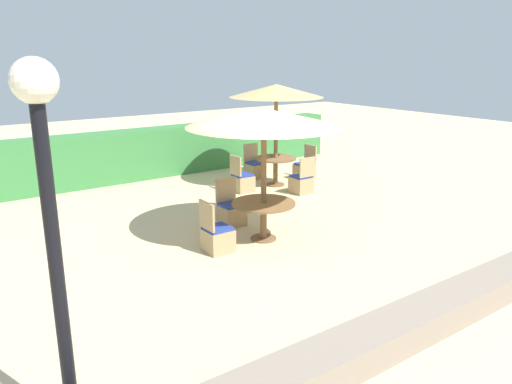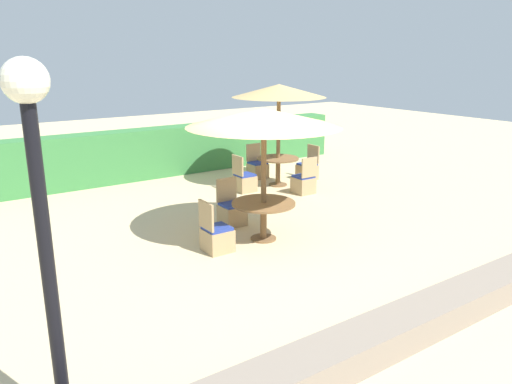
{
  "view_description": "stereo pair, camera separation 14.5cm",
  "coord_description": "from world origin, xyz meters",
  "px_view_note": "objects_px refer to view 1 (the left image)",
  "views": [
    {
      "loc": [
        -5.09,
        -6.52,
        3.34
      ],
      "look_at": [
        0.0,
        0.6,
        0.9
      ],
      "focal_mm": 35.0,
      "sensor_mm": 36.0,
      "label": 1
    },
    {
      "loc": [
        -4.97,
        -6.6,
        3.34
      ],
      "look_at": [
        0.0,
        0.6,
        0.9
      ],
      "focal_mm": 35.0,
      "sensor_mm": 36.0,
      "label": 2
    }
  ],
  "objects_px": {
    "patio_chair_center_north": "(231,212)",
    "patio_chair_back_right_east": "(305,170)",
    "patio_chair_back_right_south": "(302,183)",
    "patio_chair_back_right_north": "(255,169)",
    "lamp_post": "(46,183)",
    "parasol_back_right": "(276,91)",
    "patio_chair_back_right_west": "(242,181)",
    "round_table_back_right": "(276,163)",
    "round_table_center": "(264,209)",
    "parasol_center": "(264,118)",
    "patio_chair_center_west": "(217,237)"
  },
  "relations": [
    {
      "from": "patio_chair_back_right_north",
      "to": "patio_chair_center_north",
      "type": "bearing_deg",
      "value": 47.77
    },
    {
      "from": "patio_chair_center_north",
      "to": "patio_chair_back_right_south",
      "type": "distance_m",
      "value": 2.86
    },
    {
      "from": "parasol_back_right",
      "to": "patio_chair_back_right_north",
      "type": "relative_size",
      "value": 2.8
    },
    {
      "from": "round_table_center",
      "to": "patio_chair_back_right_east",
      "type": "distance_m",
      "value": 4.78
    },
    {
      "from": "parasol_center",
      "to": "patio_chair_center_west",
      "type": "bearing_deg",
      "value": -179.43
    },
    {
      "from": "patio_chair_center_north",
      "to": "parasol_back_right",
      "type": "xyz_separation_m",
      "value": [
        2.64,
        1.96,
        2.16
      ]
    },
    {
      "from": "round_table_back_right",
      "to": "patio_chair_back_right_west",
      "type": "relative_size",
      "value": 1.16
    },
    {
      "from": "patio_chair_center_north",
      "to": "patio_chair_back_right_south",
      "type": "xyz_separation_m",
      "value": [
        2.69,
        0.97,
        0.0
      ]
    },
    {
      "from": "parasol_back_right",
      "to": "patio_chair_back_right_west",
      "type": "relative_size",
      "value": 2.8
    },
    {
      "from": "round_table_center",
      "to": "patio_chair_back_right_south",
      "type": "height_order",
      "value": "patio_chair_back_right_south"
    },
    {
      "from": "parasol_back_right",
      "to": "patio_chair_center_west",
      "type": "bearing_deg",
      "value": -140.14
    },
    {
      "from": "parasol_center",
      "to": "round_table_back_right",
      "type": "bearing_deg",
      "value": 49.11
    },
    {
      "from": "patio_chair_center_north",
      "to": "patio_chair_back_right_north",
      "type": "distance_m",
      "value": 3.97
    },
    {
      "from": "round_table_center",
      "to": "round_table_back_right",
      "type": "distance_m",
      "value": 3.98
    },
    {
      "from": "round_table_center",
      "to": "patio_chair_back_right_south",
      "type": "bearing_deg",
      "value": 37.23
    },
    {
      "from": "patio_chair_back_right_west",
      "to": "lamp_post",
      "type": "bearing_deg",
      "value": -44.63
    },
    {
      "from": "lamp_post",
      "to": "patio_chair_center_west",
      "type": "distance_m",
      "value": 4.88
    },
    {
      "from": "round_table_back_right",
      "to": "patio_chair_back_right_north",
      "type": "distance_m",
      "value": 1.02
    },
    {
      "from": "round_table_center",
      "to": "patio_chair_back_right_north",
      "type": "height_order",
      "value": "patio_chair_back_right_north"
    },
    {
      "from": "parasol_back_right",
      "to": "lamp_post",
      "type": "bearing_deg",
      "value": -139.31
    },
    {
      "from": "patio_chair_back_right_south",
      "to": "round_table_center",
      "type": "bearing_deg",
      "value": -142.77
    },
    {
      "from": "round_table_center",
      "to": "parasol_back_right",
      "type": "bearing_deg",
      "value": 49.11
    },
    {
      "from": "patio_chair_back_right_north",
      "to": "patio_chair_back_right_south",
      "type": "height_order",
      "value": "same"
    },
    {
      "from": "patio_chair_back_right_north",
      "to": "patio_chair_back_right_south",
      "type": "distance_m",
      "value": 1.97
    },
    {
      "from": "parasol_center",
      "to": "patio_chair_back_right_west",
      "type": "xyz_separation_m",
      "value": [
        1.54,
        2.99,
        -1.99
      ]
    },
    {
      "from": "patio_chair_back_right_east",
      "to": "lamp_post",
      "type": "bearing_deg",
      "value": 126.96
    },
    {
      "from": "lamp_post",
      "to": "patio_chair_back_right_east",
      "type": "bearing_deg",
      "value": 36.96
    },
    {
      "from": "round_table_center",
      "to": "patio_chair_center_west",
      "type": "bearing_deg",
      "value": -179.43
    },
    {
      "from": "parasol_back_right",
      "to": "patio_chair_back_right_east",
      "type": "distance_m",
      "value": 2.41
    },
    {
      "from": "parasol_back_right",
      "to": "patio_chair_back_right_west",
      "type": "xyz_separation_m",
      "value": [
        -1.06,
        -0.02,
        -2.16
      ]
    },
    {
      "from": "round_table_center",
      "to": "parasol_back_right",
      "type": "relative_size",
      "value": 0.45
    },
    {
      "from": "round_table_center",
      "to": "patio_chair_back_right_west",
      "type": "height_order",
      "value": "patio_chair_back_right_west"
    },
    {
      "from": "round_table_back_right",
      "to": "patio_chair_back_right_west",
      "type": "xyz_separation_m",
      "value": [
        -1.06,
        -0.02,
        -0.32
      ]
    },
    {
      "from": "patio_chair_back_right_north",
      "to": "lamp_post",
      "type": "bearing_deg",
      "value": 44.93
    },
    {
      "from": "patio_chair_center_west",
      "to": "patio_chair_back_right_west",
      "type": "xyz_separation_m",
      "value": [
        2.55,
        3.0,
        0.0
      ]
    },
    {
      "from": "lamp_post",
      "to": "patio_chair_back_right_east",
      "type": "relative_size",
      "value": 3.57
    },
    {
      "from": "parasol_center",
      "to": "round_table_back_right",
      "type": "distance_m",
      "value": 4.31
    },
    {
      "from": "patio_chair_back_right_north",
      "to": "patio_chair_back_right_west",
      "type": "bearing_deg",
      "value": 42.4
    },
    {
      "from": "patio_chair_center_north",
      "to": "patio_chair_back_right_north",
      "type": "xyz_separation_m",
      "value": [
        2.67,
        2.94,
        0.0
      ]
    },
    {
      "from": "patio_chair_center_north",
      "to": "patio_chair_back_right_east",
      "type": "relative_size",
      "value": 1.0
    },
    {
      "from": "round_table_center",
      "to": "round_table_back_right",
      "type": "height_order",
      "value": "round_table_back_right"
    },
    {
      "from": "patio_chair_center_west",
      "to": "parasol_back_right",
      "type": "bearing_deg",
      "value": 129.86
    },
    {
      "from": "patio_chair_back_right_north",
      "to": "round_table_center",
      "type": "bearing_deg",
      "value": 56.6
    },
    {
      "from": "patio_chair_center_north",
      "to": "parasol_back_right",
      "type": "relative_size",
      "value": 0.36
    },
    {
      "from": "patio_chair_back_right_south",
      "to": "patio_chair_center_north",
      "type": "bearing_deg",
      "value": -160.16
    },
    {
      "from": "patio_chair_back_right_west",
      "to": "round_table_back_right",
      "type": "bearing_deg",
      "value": 90.87
    },
    {
      "from": "parasol_back_right",
      "to": "parasol_center",
      "type": "bearing_deg",
      "value": -130.89
    },
    {
      "from": "parasol_back_right",
      "to": "patio_chair_back_right_south",
      "type": "bearing_deg",
      "value": -87.19
    },
    {
      "from": "round_table_center",
      "to": "lamp_post",
      "type": "bearing_deg",
      "value": -145.73
    },
    {
      "from": "patio_chair_center_north",
      "to": "round_table_center",
      "type": "bearing_deg",
      "value": 92.22
    }
  ]
}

